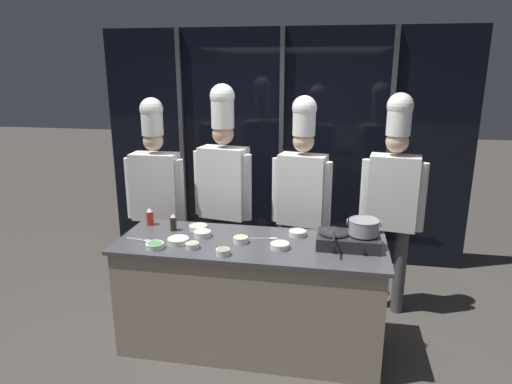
{
  "coord_description": "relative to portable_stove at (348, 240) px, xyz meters",
  "views": [
    {
      "loc": [
        0.66,
        -3.33,
        2.3
      ],
      "look_at": [
        0.0,
        0.25,
        1.28
      ],
      "focal_mm": 32.0,
      "sensor_mm": 36.0,
      "label": 1
    }
  ],
  "objects": [
    {
      "name": "ground_plane",
      "position": [
        -0.77,
        -0.05,
        -0.98
      ],
      "size": [
        24.0,
        24.0,
        0.0
      ],
      "primitive_type": "plane",
      "color": "#47423D"
    },
    {
      "name": "prep_bowl_bean_sprouts",
      "position": [
        -0.52,
        -0.13,
        -0.03
      ],
      "size": [
        0.15,
        0.15,
        0.05
      ],
      "color": "white",
      "rests_on": "demo_counter"
    },
    {
      "name": "serving_spoon_solid",
      "position": [
        -1.61,
        -0.18,
        -0.05
      ],
      "size": [
        0.24,
        0.07,
        0.02
      ],
      "color": "#B2B5BA",
      "rests_on": "demo_counter"
    },
    {
      "name": "chef_sous",
      "position": [
        -1.18,
        0.75,
        0.25
      ],
      "size": [
        0.59,
        0.31,
        2.13
      ],
      "rotation": [
        0.0,
        0.0,
        2.97
      ],
      "color": "#232326",
      "rests_on": "ground_plane"
    },
    {
      "name": "portable_stove",
      "position": [
        0.0,
        0.0,
        0.0
      ],
      "size": [
        0.48,
        0.32,
        0.11
      ],
      "color": "#28282B",
      "rests_on": "demo_counter"
    },
    {
      "name": "prep_bowl_shrimp",
      "position": [
        -1.18,
        -0.25,
        -0.03
      ],
      "size": [
        0.11,
        0.11,
        0.05
      ],
      "color": "white",
      "rests_on": "demo_counter"
    },
    {
      "name": "prep_bowl_ginger",
      "position": [
        -0.84,
        -0.07,
        -0.02
      ],
      "size": [
        0.12,
        0.12,
        0.05
      ],
      "color": "white",
      "rests_on": "demo_counter"
    },
    {
      "name": "squeeze_bottle_chili",
      "position": [
        -1.72,
        0.2,
        0.02
      ],
      "size": [
        0.06,
        0.06,
        0.16
      ],
      "color": "red",
      "rests_on": "demo_counter"
    },
    {
      "name": "prep_bowl_mushrooms",
      "position": [
        -0.92,
        -0.33,
        -0.02
      ],
      "size": [
        0.1,
        0.1,
        0.05
      ],
      "color": "white",
      "rests_on": "demo_counter"
    },
    {
      "name": "squeeze_bottle_soy",
      "position": [
        -1.47,
        0.1,
        0.02
      ],
      "size": [
        0.05,
        0.05,
        0.15
      ],
      "color": "#332319",
      "rests_on": "demo_counter"
    },
    {
      "name": "prep_bowl_garlic",
      "position": [
        -1.33,
        -0.17,
        -0.03
      ],
      "size": [
        0.17,
        0.17,
        0.05
      ],
      "color": "white",
      "rests_on": "demo_counter"
    },
    {
      "name": "stock_pot",
      "position": [
        0.11,
        0.0,
        0.12
      ],
      "size": [
        0.26,
        0.23,
        0.12
      ],
      "color": "#93969B",
      "rests_on": "portable_stove"
    },
    {
      "name": "serving_spoon_slotted",
      "position": [
        -0.63,
        0.04,
        -0.05
      ],
      "size": [
        0.24,
        0.07,
        0.02
      ],
      "color": "#B2B5BA",
      "rests_on": "demo_counter"
    },
    {
      "name": "chef_head",
      "position": [
        -1.85,
        0.68,
        0.17
      ],
      "size": [
        0.59,
        0.24,
        2.0
      ],
      "rotation": [
        0.0,
        0.0,
        3.17
      ],
      "color": "#232326",
      "rests_on": "ground_plane"
    },
    {
      "name": "demo_counter",
      "position": [
        -0.77,
        -0.05,
        -0.51
      ],
      "size": [
        2.15,
        0.78,
        0.93
      ],
      "color": "gray",
      "rests_on": "ground_plane"
    },
    {
      "name": "chef_pastry",
      "position": [
        0.4,
        0.75,
        0.23
      ],
      "size": [
        0.57,
        0.29,
        2.07
      ],
      "rotation": [
        0.0,
        0.0,
        3.0
      ],
      "color": "#4C4C51",
      "rests_on": "ground_plane"
    },
    {
      "name": "chef_line",
      "position": [
        -0.43,
        0.75,
        0.21
      ],
      "size": [
        0.56,
        0.3,
        2.03
      ],
      "rotation": [
        0.0,
        0.0,
        2.96
      ],
      "color": "#4C4C51",
      "rests_on": "ground_plane"
    },
    {
      "name": "prep_bowl_onion",
      "position": [
        -0.41,
        0.16,
        -0.03
      ],
      "size": [
        0.15,
        0.15,
        0.05
      ],
      "color": "white",
      "rests_on": "demo_counter"
    },
    {
      "name": "prep_bowl_chicken",
      "position": [
        -1.27,
        0.16,
        -0.03
      ],
      "size": [
        0.16,
        0.16,
        0.04
      ],
      "color": "white",
      "rests_on": "demo_counter"
    },
    {
      "name": "window_wall_back",
      "position": [
        -0.77,
        1.86,
        0.37
      ],
      "size": [
        4.26,
        0.09,
        2.7
      ],
      "color": "black",
      "rests_on": "ground_plane"
    },
    {
      "name": "prep_bowl_noodles",
      "position": [
        -1.18,
        0.0,
        -0.02
      ],
      "size": [
        0.15,
        0.15,
        0.05
      ],
      "color": "white",
      "rests_on": "demo_counter"
    },
    {
      "name": "prep_bowl_scallions",
      "position": [
        -1.47,
        -0.3,
        -0.03
      ],
      "size": [
        0.14,
        0.14,
        0.05
      ],
      "color": "white",
      "rests_on": "demo_counter"
    },
    {
      "name": "frying_pan",
      "position": [
        -0.11,
        -0.0,
        0.08
      ],
      "size": [
        0.24,
        0.41,
        0.05
      ],
      "color": "#232326",
      "rests_on": "portable_stove"
    }
  ]
}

